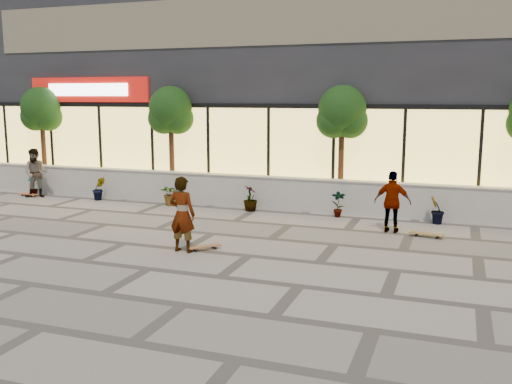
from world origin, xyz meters
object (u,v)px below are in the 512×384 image
(skater_left, at_px, (36,173))
(skater_right_near, at_px, (393,202))
(tree_midwest, at_px, (171,113))
(skateboard_center, at_px, (204,247))
(tree_west, at_px, (41,112))
(skater_center, at_px, (182,214))
(skateboard_left, at_px, (29,194))
(skateboard_right_near, at_px, (427,234))
(tree_mideast, at_px, (342,115))

(skater_left, distance_m, skater_right_near, 12.56)
(tree_midwest, relative_size, skateboard_center, 5.40)
(tree_west, bearing_deg, skateboard_center, -32.13)
(tree_midwest, xyz_separation_m, skater_center, (3.57, -6.25, -2.10))
(tree_midwest, bearing_deg, skater_left, -161.23)
(tree_midwest, xyz_separation_m, skateboard_left, (-5.03, -1.50, -2.90))
(tree_midwest, relative_size, skateboard_right_near, 4.38)
(skater_center, height_order, skateboard_left, skater_center)
(tree_midwest, distance_m, skateboard_left, 6.00)
(skater_right_near, height_order, skateboard_left, skater_right_near)
(tree_midwest, height_order, skater_center, tree_midwest)
(skater_center, relative_size, skateboard_center, 2.44)
(tree_mideast, relative_size, skater_center, 2.21)
(tree_mideast, bearing_deg, tree_midwest, 180.00)
(tree_midwest, height_order, skateboard_center, tree_midwest)
(skater_left, height_order, skateboard_right_near, skater_left)
(skater_center, xyz_separation_m, skateboard_center, (0.41, 0.29, -0.81))
(skateboard_right_near, bearing_deg, skater_right_near, 174.77)
(tree_west, xyz_separation_m, skateboard_left, (0.47, -1.50, -2.90))
(tree_mideast, xyz_separation_m, skater_left, (-10.59, -1.56, -2.11))
(tree_mideast, height_order, skateboard_right_near, tree_mideast)
(skater_center, distance_m, skater_left, 9.41)
(tree_mideast, bearing_deg, skater_right_near, -54.30)
(skater_center, bearing_deg, skateboard_left, -25.31)
(skateboard_center, bearing_deg, skater_right_near, -7.32)
(skater_center, height_order, skateboard_center, skater_center)
(tree_mideast, distance_m, skateboard_right_near, 5.00)
(skater_left, bearing_deg, skateboard_right_near, -31.58)
(skateboard_left, bearing_deg, tree_mideast, 19.22)
(tree_mideast, relative_size, skater_left, 2.25)
(skater_left, xyz_separation_m, skateboard_left, (-0.44, 0.06, -0.79))
(skater_center, relative_size, skateboard_left, 2.05)
(tree_midwest, height_order, skater_right_near, tree_midwest)
(tree_west, relative_size, skateboard_center, 5.40)
(tree_mideast, bearing_deg, skater_center, -111.25)
(skater_center, xyz_separation_m, skater_right_near, (4.36, 3.57, -0.07))
(skater_right_near, distance_m, skateboard_right_near, 1.19)
(tree_mideast, bearing_deg, tree_west, 180.00)
(skater_right_near, xyz_separation_m, skateboard_right_near, (0.91, -0.24, -0.73))
(skater_right_near, bearing_deg, skateboard_right_near, 167.32)
(tree_midwest, relative_size, skateboard_left, 4.53)
(tree_midwest, bearing_deg, skateboard_center, -56.24)
(tree_west, relative_size, skateboard_left, 4.53)
(skater_left, relative_size, skateboard_right_near, 1.95)
(tree_midwest, xyz_separation_m, skater_left, (-4.59, -1.56, -2.11))
(skateboard_center, xyz_separation_m, skateboard_left, (-9.01, 4.45, 0.00))
(tree_west, relative_size, skater_center, 2.21)
(tree_west, relative_size, tree_midwest, 1.00)
(tree_midwest, relative_size, skater_right_near, 2.39)
(skateboard_center, height_order, skateboard_left, skateboard_left)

